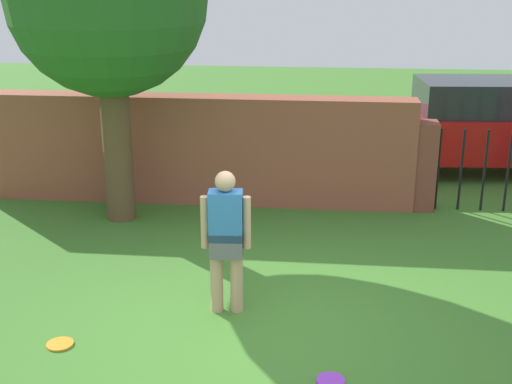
% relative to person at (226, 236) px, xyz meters
% --- Properties ---
extents(ground_plane, '(40.00, 40.00, 0.00)m').
position_rel_person_xyz_m(ground_plane, '(0.40, -0.26, -0.90)').
color(ground_plane, '#3D7528').
extents(brick_wall, '(7.07, 0.50, 1.74)m').
position_rel_person_xyz_m(brick_wall, '(-1.10, 3.68, -0.03)').
color(brick_wall, brown).
rests_on(brick_wall, ground).
extents(person, '(0.54, 0.25, 1.62)m').
position_rel_person_xyz_m(person, '(0.00, 0.00, 0.00)').
color(person, tan).
rests_on(person, ground).
extents(fence_gate, '(2.74, 0.44, 1.40)m').
position_rel_person_xyz_m(fence_gate, '(3.68, 3.68, -0.20)').
color(fence_gate, brown).
rests_on(fence_gate, ground).
extents(car, '(4.31, 2.16, 1.72)m').
position_rel_person_xyz_m(car, '(3.72, 5.86, -0.04)').
color(car, '#A51111').
rests_on(car, ground).
extents(frisbee_orange, '(0.27, 0.27, 0.02)m').
position_rel_person_xyz_m(frisbee_orange, '(-1.58, -0.90, -0.89)').
color(frisbee_orange, orange).
rests_on(frisbee_orange, ground).
extents(frisbee_purple, '(0.27, 0.27, 0.02)m').
position_rel_person_xyz_m(frisbee_purple, '(1.15, -1.26, -0.89)').
color(frisbee_purple, purple).
rests_on(frisbee_purple, ground).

